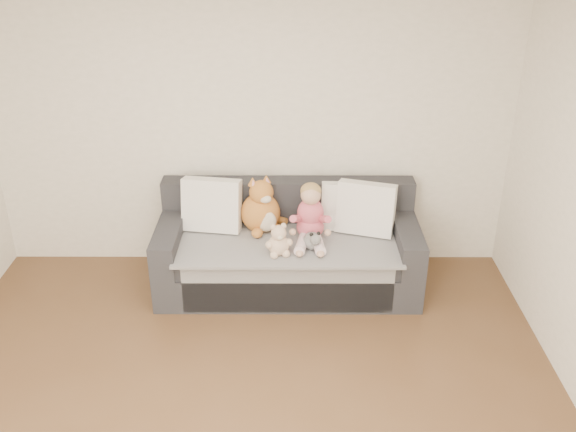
# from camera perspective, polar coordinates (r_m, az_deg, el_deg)

# --- Properties ---
(room_shell) EXTENTS (5.00, 5.00, 5.00)m
(room_shell) POSITION_cam_1_polar(r_m,az_deg,el_deg) (3.64, -5.15, -2.50)
(room_shell) COLOR brown
(room_shell) RESTS_ON ground
(sofa) EXTENTS (2.20, 0.94, 0.85)m
(sofa) POSITION_cam_1_polar(r_m,az_deg,el_deg) (5.54, 0.01, -3.19)
(sofa) COLOR #2A2B30
(sofa) RESTS_ON ground
(cushion_left) EXTENTS (0.53, 0.30, 0.47)m
(cushion_left) POSITION_cam_1_polar(r_m,az_deg,el_deg) (5.50, -6.79, 0.98)
(cushion_left) COLOR white
(cushion_left) RESTS_ON sofa
(cushion_right_back) EXTENTS (0.45, 0.22, 0.42)m
(cushion_right_back) POSITION_cam_1_polar(r_m,az_deg,el_deg) (5.52, 5.30, 0.87)
(cushion_right_back) COLOR white
(cushion_right_back) RESTS_ON sofa
(cushion_right_front) EXTENTS (0.53, 0.35, 0.46)m
(cushion_right_front) POSITION_cam_1_polar(r_m,az_deg,el_deg) (5.45, 6.93, 0.67)
(cushion_right_front) COLOR white
(cushion_right_front) RESTS_ON sofa
(toddler) EXTENTS (0.35, 0.50, 0.49)m
(toddler) POSITION_cam_1_polar(r_m,az_deg,el_deg) (5.32, 2.01, -0.05)
(toddler) COLOR #BE5543
(toddler) RESTS_ON sofa
(plush_cat) EXTENTS (0.41, 0.42, 0.52)m
(plush_cat) POSITION_cam_1_polar(r_m,az_deg,el_deg) (5.47, -2.37, 0.57)
(plush_cat) COLOR #BE6D2A
(plush_cat) RESTS_ON sofa
(teddy_bear) EXTENTS (0.22, 0.17, 0.28)m
(teddy_bear) POSITION_cam_1_polar(r_m,az_deg,el_deg) (5.12, -0.83, -2.35)
(teddy_bear) COLOR beige
(teddy_bear) RESTS_ON sofa
(plush_cow) EXTENTS (0.15, 0.23, 0.18)m
(plush_cow) POSITION_cam_1_polar(r_m,az_deg,el_deg) (5.22, 2.20, -2.18)
(plush_cow) COLOR white
(plush_cow) RESTS_ON sofa
(sippy_cup) EXTENTS (0.10, 0.06, 0.11)m
(sippy_cup) POSITION_cam_1_polar(r_m,az_deg,el_deg) (5.24, -0.59, -2.26)
(sippy_cup) COLOR #583AA0
(sippy_cup) RESTS_ON sofa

